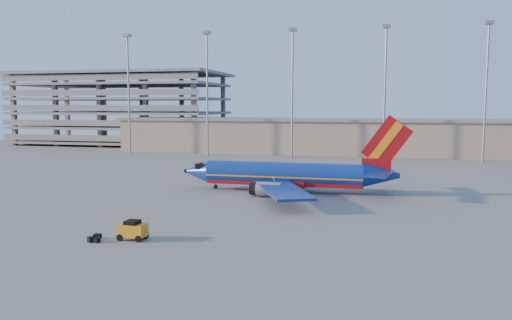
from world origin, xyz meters
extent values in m
plane|color=slate|center=(0.00, 0.00, 0.00)|extent=(220.00, 220.00, 0.00)
cube|color=gray|center=(10.00, 58.00, 4.00)|extent=(120.00, 15.00, 8.00)
cube|color=slate|center=(10.00, 58.00, 8.20)|extent=(122.00, 16.00, 0.60)
cube|color=slate|center=(-62.00, 74.00, 1.00)|extent=(60.00, 30.00, 0.70)
cube|color=slate|center=(-62.00, 74.00, 5.20)|extent=(60.00, 30.00, 0.70)
cube|color=slate|center=(-62.00, 74.00, 9.40)|extent=(60.00, 30.00, 0.70)
cube|color=slate|center=(-62.00, 74.00, 13.60)|extent=(60.00, 30.00, 0.70)
cube|color=slate|center=(-62.00, 74.00, 17.80)|extent=(60.00, 30.00, 0.70)
cube|color=slate|center=(-62.00, 74.00, 21.00)|extent=(62.00, 32.00, 0.80)
cube|color=slate|center=(-62.00, 87.00, 10.50)|extent=(1.20, 1.20, 21.00)
cylinder|color=gray|center=(-45.00, 46.00, 14.00)|extent=(0.44, 0.44, 28.00)
cube|color=gray|center=(-45.00, 46.00, 28.30)|extent=(1.60, 1.60, 0.70)
cylinder|color=gray|center=(-25.00, 46.00, 14.00)|extent=(0.44, 0.44, 28.00)
cube|color=gray|center=(-25.00, 46.00, 28.30)|extent=(1.60, 1.60, 0.70)
cylinder|color=gray|center=(-5.00, 46.00, 14.00)|extent=(0.44, 0.44, 28.00)
cube|color=gray|center=(-5.00, 46.00, 28.30)|extent=(1.60, 1.60, 0.70)
cylinder|color=gray|center=(15.00, 46.00, 14.00)|extent=(0.44, 0.44, 28.00)
cube|color=gray|center=(15.00, 46.00, 28.30)|extent=(1.60, 1.60, 0.70)
cylinder|color=gray|center=(35.00, 46.00, 14.00)|extent=(0.44, 0.44, 28.00)
cube|color=gray|center=(35.00, 46.00, 28.30)|extent=(1.60, 1.60, 0.70)
cylinder|color=navy|center=(1.33, 1.52, 2.40)|extent=(21.32, 3.35, 3.28)
cube|color=#A70D0F|center=(1.33, 1.52, 1.55)|extent=(21.32, 2.73, 1.15)
cube|color=orange|center=(1.33, 1.52, 2.18)|extent=(21.32, 3.39, 0.20)
cone|color=navy|center=(-11.19, 1.56, 2.40)|extent=(3.74, 3.30, 3.28)
cube|color=black|center=(-10.03, 1.55, 3.24)|extent=(2.14, 2.32, 0.71)
cone|color=navy|center=(14.29, 1.48, 2.71)|extent=(4.63, 3.30, 3.28)
cube|color=#A70D0F|center=(13.58, 1.48, 3.91)|extent=(3.73, 0.50, 1.95)
cube|color=#A70D0F|center=(14.82, 1.47, 7.01)|extent=(6.52, 0.30, 7.08)
cube|color=orange|center=(14.65, 1.47, 7.01)|extent=(4.34, 0.39, 5.56)
cube|color=navy|center=(13.95, 4.50, 3.20)|extent=(3.77, 6.11, 0.20)
cube|color=navy|center=(13.93, -1.54, 3.20)|extent=(3.80, 6.12, 0.20)
cube|color=navy|center=(2.69, 9.33, 1.60)|extent=(9.69, 14.37, 0.31)
cube|color=navy|center=(2.64, -6.30, 1.60)|extent=(9.62, 14.38, 0.31)
cube|color=#A70D0F|center=(1.77, 1.52, 1.20)|extent=(5.34, 3.48, 0.89)
cylinder|color=gray|center=(0.28, 6.14, 1.02)|extent=(3.20, 1.87, 1.86)
cylinder|color=gray|center=(0.25, -3.10, 1.02)|extent=(3.20, 1.87, 1.86)
cylinder|color=gray|center=(-8.44, 1.55, 0.49)|extent=(0.21, 0.21, 0.98)
cylinder|color=black|center=(-8.44, 1.55, 0.28)|extent=(0.57, 0.22, 0.57)
cylinder|color=black|center=(2.67, 3.82, 0.37)|extent=(0.75, 0.49, 0.75)
cylinder|color=black|center=(2.65, -0.80, 0.37)|extent=(0.75, 0.49, 0.75)
cube|color=orange|center=(-7.11, -25.77, 0.85)|extent=(2.41, 1.42, 1.13)
cube|color=black|center=(-7.11, -25.77, 1.53)|extent=(1.17, 1.28, 0.40)
cylinder|color=black|center=(-7.99, -25.13, 0.29)|extent=(0.59, 0.22, 0.59)
cylinder|color=black|center=(-8.03, -26.37, 0.29)|extent=(0.59, 0.22, 0.59)
cylinder|color=black|center=(-6.19, -25.18, 0.29)|extent=(0.59, 0.22, 0.59)
cylinder|color=black|center=(-6.22, -26.42, 0.29)|extent=(0.59, 0.22, 0.59)
cube|color=black|center=(-10.31, -27.35, 0.23)|extent=(0.62, 0.58, 0.47)
cube|color=black|center=(-9.68, -27.26, 0.21)|extent=(0.63, 0.58, 0.43)
cube|color=black|center=(-9.77, -27.36, 0.18)|extent=(0.69, 0.54, 0.36)
cube|color=black|center=(-10.16, -26.67, 0.24)|extent=(0.65, 0.57, 0.48)
cube|color=black|center=(-10.34, -26.07, 0.21)|extent=(0.64, 0.42, 0.42)
camera|label=1|loc=(13.51, -64.81, 11.77)|focal=35.00mm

